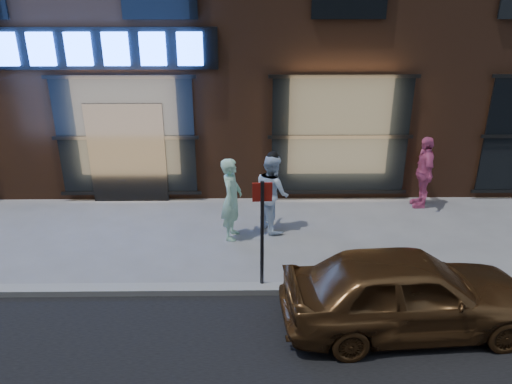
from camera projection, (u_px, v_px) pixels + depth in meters
ground at (84, 293)px, 8.61m from camera, size 90.00×90.00×0.00m
curb at (83, 290)px, 8.58m from camera, size 60.00×0.25×0.12m
man_bowtie at (232, 199)px, 10.15m from camera, size 0.51×0.69×1.74m
man_cap at (272, 193)px, 10.52m from camera, size 0.91×1.01×1.68m
passerby at (424, 172)px, 11.60m from camera, size 0.48×1.02×1.71m
gold_sedan at (408, 292)px, 7.53m from camera, size 3.91×1.79×1.30m
sign_post at (262, 226)px, 8.25m from camera, size 0.32×0.06×2.02m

